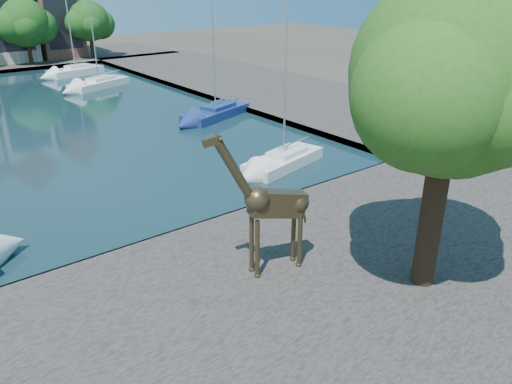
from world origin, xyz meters
TOP-DOWN VIEW (x-y plane):
  - ground at (0.00, 0.00)m, footprint 160.00×160.00m
  - near_quay at (0.00, -7.00)m, footprint 50.00×14.00m
  - right_quay at (25.00, 24.00)m, footprint 14.00×52.00m
  - plane_tree at (7.62, -9.01)m, footprint 8.32×6.40m
  - townhouse_east_end at (15.00, 55.99)m, footprint 5.44×9.18m
  - far_tree_east at (10.11, 50.49)m, footprint 7.54×5.80m
  - far_tree_far_east at (18.09, 50.49)m, footprint 6.76×5.20m
  - giraffe_statue at (3.59, -5.04)m, footprint 3.86×1.21m
  - sailboat_right_a at (12.00, 4.00)m, footprint 6.05×3.29m
  - sailboat_right_b at (15.00, 16.00)m, footprint 6.84×4.26m
  - sailboat_right_c at (12.00, 33.30)m, footprint 6.90×4.52m
  - sailboat_right_d at (12.51, 41.66)m, footprint 6.59×3.64m

SIDE VIEW (x-z plane):
  - ground at x=0.00m, z-range 0.00..0.00m
  - near_quay at x=0.00m, z-range 0.00..0.50m
  - right_quay at x=25.00m, z-range 0.00..0.50m
  - sailboat_right_a at x=12.00m, z-range -4.43..5.62m
  - sailboat_right_c at x=12.00m, z-range -3.65..4.87m
  - sailboat_right_b at x=15.00m, z-range -4.98..6.25m
  - sailboat_right_d at x=12.51m, z-range -3.99..5.36m
  - giraffe_statue at x=3.59m, z-range 0.45..6.00m
  - far_tree_far_east at x=18.09m, z-range 1.40..8.76m
  - far_tree_east at x=10.11m, z-range 1.32..9.16m
  - townhouse_east_end at x=15.00m, z-range -0.11..14.32m
  - plane_tree at x=7.62m, z-range 2.36..12.98m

